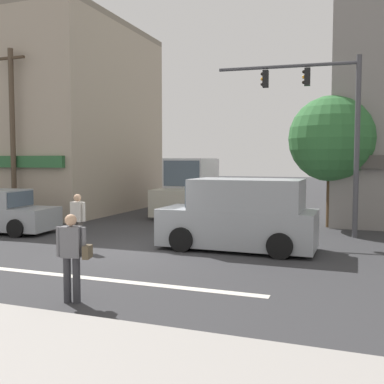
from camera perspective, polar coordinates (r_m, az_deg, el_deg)
name	(u,v)px	position (r m, az deg, el deg)	size (l,w,h in m)	color
ground_plane	(142,248)	(13.76, -6.31, -7.13)	(120.00, 120.00, 0.00)	#333335
lane_marking_stripe	(74,276)	(10.82, -14.75, -10.32)	(9.00, 0.24, 0.01)	silver
building_left_block	(17,121)	(27.16, -21.36, 8.34)	(13.64, 9.39, 9.65)	tan
street_tree	(332,139)	(18.61, 17.32, 6.43)	(3.38, 3.38, 5.20)	#4C3823
utility_pole_near_left	(13,133)	(20.70, -21.82, 6.99)	(1.40, 0.22, 7.35)	brown
traffic_light_mast	(328,116)	(16.36, 16.84, 9.19)	(4.88, 0.51, 6.20)	#47474C
van_crossing_leftbound	(240,216)	(13.44, 6.15, -3.06)	(4.61, 2.05, 2.11)	#999EA3
sedan_parked_curbside	(1,213)	(18.06, -23.14, -2.48)	(4.22, 2.12, 1.58)	#999EA3
box_truck_crossing_rightbound	(190,189)	(22.24, -0.20, 0.43)	(2.43, 5.68, 2.75)	#B7B29E
pedestrian_foreground_with_bag	(73,252)	(8.72, -14.93, -7.43)	(0.69, 0.35, 1.67)	#333338
pedestrian_mid_crossing	(78,218)	(13.69, -14.31, -3.26)	(0.56, 0.27, 1.67)	#4C4742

